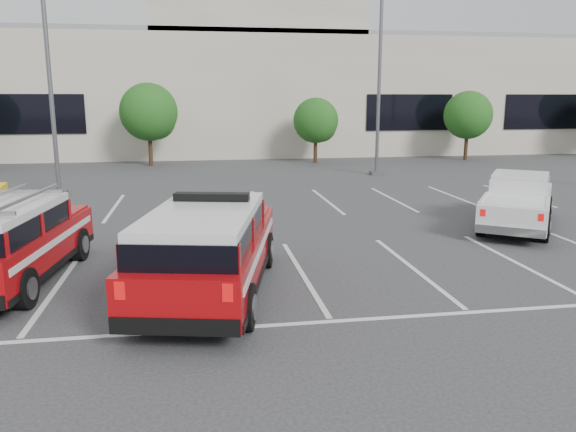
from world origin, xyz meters
name	(u,v)px	position (x,y,z in m)	size (l,w,h in m)	color
ground	(302,274)	(0.00, 0.00, 0.00)	(120.00, 120.00, 0.00)	#2D2D2F
stall_markings	(275,230)	(0.00, 4.50, 0.01)	(23.00, 15.00, 0.01)	silver
convention_building	(227,88)	(0.18, 31.86, 4.72)	(60.00, 16.99, 13.20)	beige
tree_mid_left	(150,114)	(-4.91, 22.05, 3.04)	(3.37, 3.37, 4.85)	#3F2B19
tree_mid_right	(317,122)	(5.09, 22.05, 2.50)	(2.77, 2.77, 3.99)	#3F2B19
tree_right	(469,117)	(15.09, 22.05, 2.77)	(3.07, 3.07, 4.42)	#3F2B19
light_pole_left	(49,67)	(-8.00, 12.00, 5.19)	(0.90, 0.60, 10.24)	#59595E
light_pole_mid	(379,74)	(7.00, 16.00, 5.19)	(0.90, 0.60, 10.24)	#59595E
fire_chief_suv	(209,255)	(-2.15, -1.03, 0.84)	(3.34, 6.17, 2.06)	#9B070B
white_pickup	(517,206)	(7.61, 3.73, 0.65)	(4.56, 5.44, 1.64)	silver
ladder_suv	(8,248)	(-6.44, 0.40, 0.81)	(2.63, 5.37, 2.04)	#9B070B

